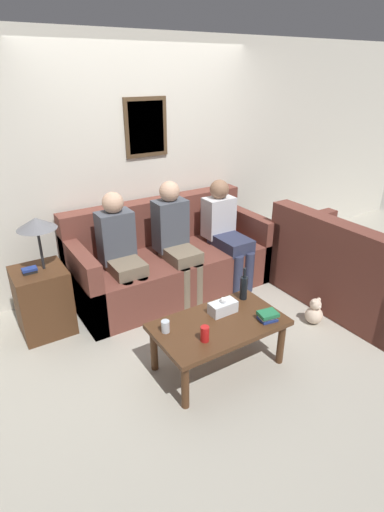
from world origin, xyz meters
TOP-DOWN VIEW (x-y plane):
  - ground_plane at (0.00, 0.00)m, footprint 16.00×16.00m
  - wall_back at (0.00, 1.03)m, footprint 9.00×0.08m
  - couch_main at (0.00, 0.55)m, footprint 2.14×0.92m
  - couch_side at (1.43, -0.70)m, footprint 0.92×1.55m
  - coffee_table at (-0.31, -0.81)m, footprint 1.05×0.61m
  - side_table_with_lamp at (-1.38, 0.46)m, footprint 0.46×0.46m
  - wine_bottle at (0.08, -0.63)m, footprint 0.07×0.07m
  - drinking_glass at (-0.73, -0.70)m, footprint 0.07×0.07m
  - book_stack at (0.04, -0.99)m, footprint 0.17×0.14m
  - soda_can at (-0.54, -0.95)m, footprint 0.07×0.07m
  - tissue_box at (-0.21, -0.72)m, footprint 0.23×0.12m
  - person_left at (-0.61, 0.42)m, footprint 0.34×0.57m
  - person_middle at (-0.02, 0.38)m, footprint 0.34×0.58m
  - person_right at (0.62, 0.37)m, footprint 0.34×0.65m
  - teddy_bear at (0.84, -0.81)m, footprint 0.17×0.17m

SIDE VIEW (x-z plane):
  - ground_plane at x=0.00m, z-range 0.00..0.00m
  - teddy_bear at x=0.84m, z-range -0.02..0.25m
  - couch_main at x=0.00m, z-range -0.15..0.81m
  - couch_side at x=1.43m, z-range -0.15..0.81m
  - coffee_table at x=-0.31m, z-range 0.16..0.58m
  - side_table_with_lamp at x=-1.38m, z-range -0.18..0.94m
  - book_stack at x=0.04m, z-range 0.43..0.50m
  - drinking_glass at x=-0.73m, z-range 0.43..0.52m
  - tissue_box at x=-0.21m, z-range 0.41..0.55m
  - soda_can at x=-0.54m, z-range 0.43..0.55m
  - wine_bottle at x=0.08m, z-range 0.39..0.69m
  - person_right at x=0.62m, z-range 0.06..1.22m
  - person_left at x=-0.61m, z-range 0.06..1.27m
  - person_middle at x=-0.02m, z-range 0.06..1.30m
  - wall_back at x=0.00m, z-range 0.00..2.60m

